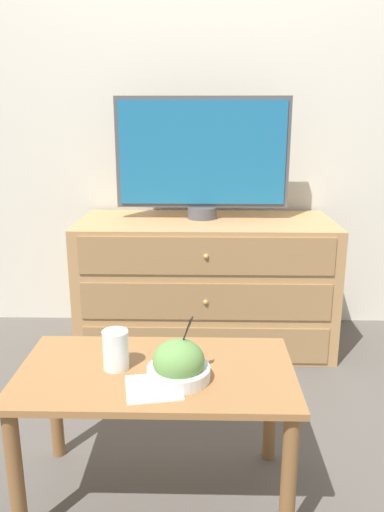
{
  "coord_description": "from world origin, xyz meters",
  "views": [
    {
      "loc": [
        -0.02,
        -2.79,
        1.17
      ],
      "look_at": [
        -0.05,
        -1.18,
        0.72
      ],
      "focal_mm": 35.0,
      "sensor_mm": 36.0,
      "label": 1
    }
  ],
  "objects": [
    {
      "name": "napkin",
      "position": [
        -0.15,
        -1.55,
        0.45
      ],
      "size": [
        0.18,
        0.18,
        0.0
      ],
      "color": "white",
      "rests_on": "coffee_table"
    },
    {
      "name": "drink_cup",
      "position": [
        -0.27,
        -1.44,
        0.5
      ],
      "size": [
        0.08,
        0.08,
        0.12
      ],
      "color": "beige",
      "rests_on": "coffee_table"
    },
    {
      "name": "tv",
      "position": [
        -0.02,
        -0.26,
        0.98
      ],
      "size": [
        0.86,
        0.15,
        0.6
      ],
      "color": "#515156",
      "rests_on": "dresser"
    },
    {
      "name": "dresser",
      "position": [
        0.0,
        -0.31,
        0.33
      ],
      "size": [
        1.28,
        0.58,
        0.67
      ],
      "color": "tan",
      "rests_on": "ground_plane"
    },
    {
      "name": "wall_back",
      "position": [
        0.0,
        0.03,
        1.3
      ],
      "size": [
        12.0,
        0.05,
        2.6
      ],
      "color": "silver",
      "rests_on": "ground_plane"
    },
    {
      "name": "ground_plane",
      "position": [
        0.0,
        0.0,
        0.0
      ],
      "size": [
        12.0,
        12.0,
        0.0
      ],
      "primitive_type": "plane",
      "color": "#56514C"
    },
    {
      "name": "coffee_table",
      "position": [
        -0.15,
        -1.44,
        0.37
      ],
      "size": [
        0.83,
        0.45,
        0.45
      ],
      "color": "#9E6B3D",
      "rests_on": "ground_plane"
    },
    {
      "name": "takeout_bowl",
      "position": [
        -0.08,
        -1.5,
        0.49
      ],
      "size": [
        0.18,
        0.18,
        0.18
      ],
      "color": "silver",
      "rests_on": "coffee_table"
    }
  ]
}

